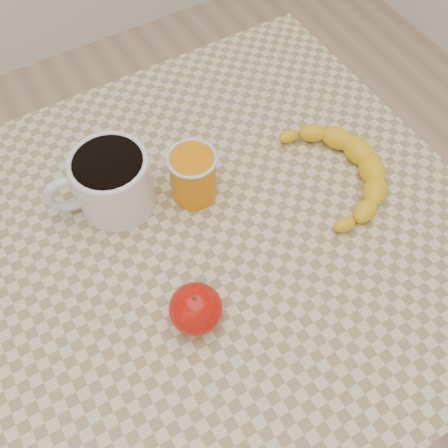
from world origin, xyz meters
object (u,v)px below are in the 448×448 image
table (224,256)px  coffee_mug (111,181)px  banana (338,172)px  apple (196,309)px  orange_juice_glass (193,175)px

table → coffee_mug: coffee_mug is taller
coffee_mug → banana: 0.37m
apple → banana: 0.34m
orange_juice_glass → apple: (-0.10, -0.19, -0.01)m
apple → banana: apple is taller
orange_juice_glass → apple: 0.22m
coffee_mug → orange_juice_glass: bearing=-22.8°
coffee_mug → apple: 0.24m
coffee_mug → banana: size_ratio=0.59×
orange_juice_glass → coffee_mug: bearing=157.2°
table → banana: banana is taller
table → coffee_mug: (-0.12, 0.14, 0.14)m
table → apple: bearing=-135.4°
orange_juice_glass → banana: 0.24m
table → orange_juice_glass: size_ratio=8.68×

